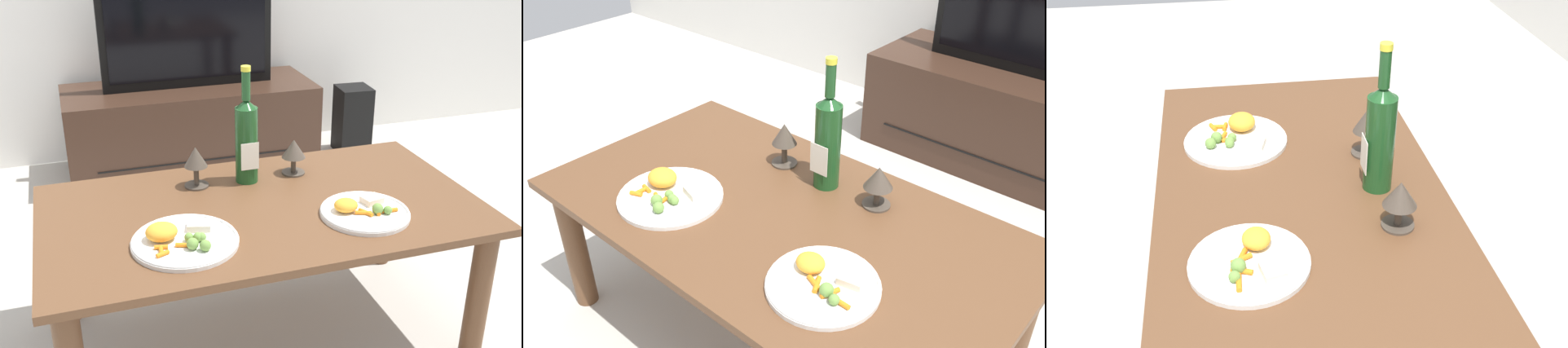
{
  "view_description": "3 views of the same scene",
  "coord_description": "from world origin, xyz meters",
  "views": [
    {
      "loc": [
        -0.54,
        -1.63,
        1.35
      ],
      "look_at": [
        0.02,
        0.07,
        0.56
      ],
      "focal_mm": 43.26,
      "sensor_mm": 36.0,
      "label": 1
    },
    {
      "loc": [
        0.85,
        -0.95,
        1.41
      ],
      "look_at": [
        -0.01,
        0.04,
        0.59
      ],
      "focal_mm": 40.09,
      "sensor_mm": 36.0,
      "label": 2
    },
    {
      "loc": [
        1.31,
        -0.18,
        1.39
      ],
      "look_at": [
        0.02,
        0.01,
        0.55
      ],
      "focal_mm": 43.28,
      "sensor_mm": 36.0,
      "label": 3
    }
  ],
  "objects": [
    {
      "name": "goblet_right",
      "position": [
        0.18,
        0.2,
        0.57
      ],
      "size": [
        0.08,
        0.08,
        0.12
      ],
      "color": "#473D33",
      "rests_on": "dining_table"
    },
    {
      "name": "wine_bottle",
      "position": [
        0.01,
        0.2,
        0.64
      ],
      "size": [
        0.07,
        0.08,
        0.39
      ],
      "color": "#19471E",
      "rests_on": "dining_table"
    },
    {
      "name": "dining_table",
      "position": [
        0.0,
        0.0,
        0.41
      ],
      "size": [
        1.33,
        0.74,
        0.49
      ],
      "color": "brown",
      "rests_on": "ground_plane"
    },
    {
      "name": "goblet_left",
      "position": [
        -0.16,
        0.2,
        0.58
      ],
      "size": [
        0.08,
        0.08,
        0.14
      ],
      "color": "#473D33",
      "rests_on": "dining_table"
    },
    {
      "name": "dinner_plate_right",
      "position": [
        0.27,
        -0.15,
        0.5
      ],
      "size": [
        0.27,
        0.27,
        0.05
      ],
      "color": "white",
      "rests_on": "dining_table"
    },
    {
      "name": "ground_plane",
      "position": [
        0.0,
        0.0,
        0.0
      ],
      "size": [
        6.4,
        6.4,
        0.0
      ],
      "primitive_type": "plane",
      "color": "#B7B2A8"
    },
    {
      "name": "dinner_plate_left",
      "position": [
        -0.28,
        -0.15,
        0.5
      ],
      "size": [
        0.29,
        0.29,
        0.06
      ],
      "color": "white",
      "rests_on": "dining_table"
    }
  ]
}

